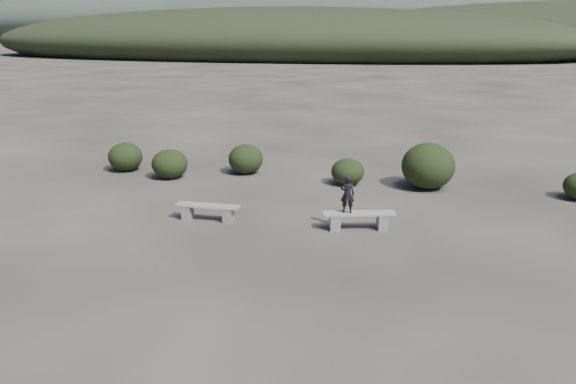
# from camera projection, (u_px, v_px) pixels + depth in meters

# --- Properties ---
(ground) EXTENTS (1200.00, 1200.00, 0.00)m
(ground) POSITION_uv_depth(u_px,v_px,m) (214.00, 287.00, 11.57)
(ground) COLOR #292520
(ground) RESTS_ON ground
(bench_left) EXTENTS (1.81, 0.43, 0.45)m
(bench_left) POSITION_uv_depth(u_px,v_px,m) (208.00, 211.00, 15.50)
(bench_left) COLOR slate
(bench_left) RESTS_ON ground
(bench_right) EXTENTS (1.94, 0.92, 0.48)m
(bench_right) POSITION_uv_depth(u_px,v_px,m) (359.00, 219.00, 14.79)
(bench_right) COLOR slate
(bench_right) RESTS_ON ground
(seated_person) EXTENTS (0.38, 0.27, 1.00)m
(seated_person) POSITION_uv_depth(u_px,v_px,m) (347.00, 194.00, 14.59)
(seated_person) COLOR black
(seated_person) RESTS_ON bench_right
(shrub_a) EXTENTS (1.26, 1.26, 1.03)m
(shrub_a) POSITION_uv_depth(u_px,v_px,m) (170.00, 164.00, 19.82)
(shrub_a) COLOR black
(shrub_a) RESTS_ON ground
(shrub_b) EXTENTS (1.26, 1.26, 1.08)m
(shrub_b) POSITION_uv_depth(u_px,v_px,m) (246.00, 159.00, 20.43)
(shrub_b) COLOR black
(shrub_b) RESTS_ON ground
(shrub_c) EXTENTS (1.13, 1.13, 0.90)m
(shrub_c) POSITION_uv_depth(u_px,v_px,m) (348.00, 172.00, 19.00)
(shrub_c) COLOR black
(shrub_c) RESTS_ON ground
(shrub_d) EXTENTS (1.75, 1.75, 1.53)m
(shrub_d) POSITION_uv_depth(u_px,v_px,m) (428.00, 166.00, 18.47)
(shrub_d) COLOR black
(shrub_d) RESTS_ON ground
(shrub_f) EXTENTS (1.25, 1.25, 1.06)m
(shrub_f) POSITION_uv_depth(u_px,v_px,m) (125.00, 157.00, 20.85)
(shrub_f) COLOR black
(shrub_f) RESTS_ON ground
(mountain_ridges) EXTENTS (500.00, 400.00, 56.00)m
(mountain_ridges) POSITION_uv_depth(u_px,v_px,m) (418.00, 17.00, 325.40)
(mountain_ridges) COLOR black
(mountain_ridges) RESTS_ON ground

